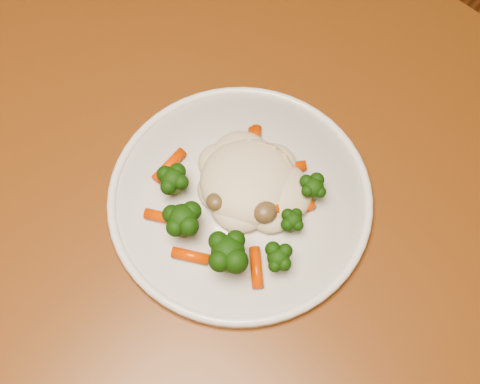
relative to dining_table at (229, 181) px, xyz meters
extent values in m
plane|color=brown|center=(-0.23, -0.01, -0.64)|extent=(3.00, 3.00, 0.00)
cube|color=brown|center=(0.00, 0.00, 0.09)|extent=(1.18, 0.84, 0.04)
cube|color=brown|center=(-0.47, 0.35, -0.29)|extent=(0.06, 0.06, 0.71)
cylinder|color=white|center=(0.06, -0.05, 0.11)|extent=(0.29, 0.29, 0.01)
ellipsoid|color=beige|center=(0.06, -0.04, 0.14)|extent=(0.13, 0.11, 0.05)
ellipsoid|color=black|center=(0.00, -0.09, 0.14)|extent=(0.04, 0.04, 0.04)
ellipsoid|color=black|center=(0.04, -0.12, 0.14)|extent=(0.05, 0.05, 0.04)
ellipsoid|color=black|center=(0.10, -0.12, 0.14)|extent=(0.05, 0.05, 0.05)
ellipsoid|color=black|center=(0.14, -0.09, 0.14)|extent=(0.04, 0.04, 0.03)
ellipsoid|color=black|center=(0.13, -0.05, 0.13)|extent=(0.03, 0.03, 0.03)
ellipsoid|color=black|center=(0.12, 0.00, 0.14)|extent=(0.04, 0.04, 0.03)
cylinder|color=#F24C05|center=(0.03, 0.01, 0.13)|extent=(0.03, 0.04, 0.01)
cylinder|color=#F24C05|center=(0.08, 0.00, 0.13)|extent=(0.04, 0.04, 0.01)
cylinder|color=#F24C05|center=(0.11, -0.01, 0.13)|extent=(0.05, 0.03, 0.01)
cylinder|color=#F24C05|center=(-0.02, -0.08, 0.13)|extent=(0.01, 0.05, 0.01)
cylinder|color=#F24C05|center=(0.02, -0.12, 0.13)|extent=(0.05, 0.03, 0.01)
cylinder|color=#F24C05|center=(0.07, -0.14, 0.13)|extent=(0.04, 0.03, 0.01)
cylinder|color=#F24C05|center=(0.13, -0.11, 0.13)|extent=(0.04, 0.04, 0.01)
cylinder|color=#F24C05|center=(0.10, -0.03, 0.14)|extent=(0.03, 0.04, 0.01)
cylinder|color=#F24C05|center=(0.05, -0.01, 0.14)|extent=(0.01, 0.04, 0.01)
cylinder|color=#F24C05|center=(0.03, 0.01, 0.13)|extent=(0.03, 0.04, 0.01)
ellipsoid|color=brown|center=(0.07, -0.03, 0.14)|extent=(0.03, 0.03, 0.02)
ellipsoid|color=brown|center=(0.10, -0.06, 0.14)|extent=(0.03, 0.03, 0.02)
ellipsoid|color=brown|center=(0.05, -0.04, 0.14)|extent=(0.02, 0.02, 0.02)
ellipsoid|color=brown|center=(0.05, -0.08, 0.14)|extent=(0.02, 0.02, 0.01)
cube|color=tan|center=(0.06, 0.00, 0.14)|extent=(0.03, 0.02, 0.01)
cube|color=tan|center=(0.08, 0.00, 0.14)|extent=(0.02, 0.02, 0.01)
cube|color=tan|center=(0.03, -0.01, 0.14)|extent=(0.02, 0.02, 0.01)
camera|label=1|loc=(0.25, -0.28, 0.71)|focal=45.00mm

